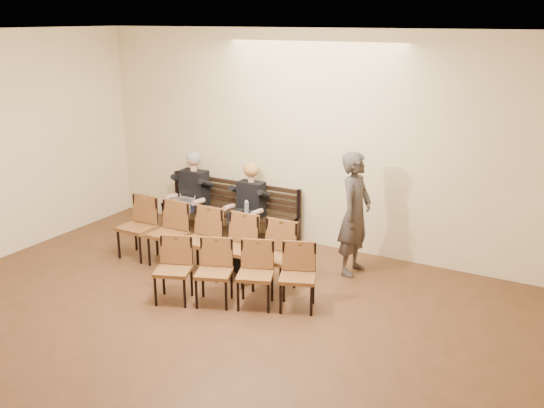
{
  "coord_description": "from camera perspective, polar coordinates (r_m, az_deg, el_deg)",
  "views": [
    {
      "loc": [
        4.1,
        -3.7,
        3.66
      ],
      "look_at": [
        -0.22,
        4.05,
        0.91
      ],
      "focal_mm": 40.0,
      "sensor_mm": 36.0,
      "label": 1
    }
  ],
  "objects": [
    {
      "name": "chair_row_front",
      "position": [
        7.99,
        -3.56,
        -6.63
      ],
      "size": [
        2.14,
        1.21,
        0.87
      ],
      "primitive_type": "cube",
      "rotation": [
        0.0,
        0.0,
        0.37
      ],
      "color": "brown",
      "rests_on": "ground"
    },
    {
      "name": "chair_row_back",
      "position": [
        9.01,
        -6.71,
        -3.54
      ],
      "size": [
        2.98,
        0.55,
        0.97
      ],
      "primitive_type": "cube",
      "rotation": [
        0.0,
        0.0,
        -0.01
      ],
      "color": "brown",
      "rests_on": "ground"
    },
    {
      "name": "seated_man",
      "position": [
        10.73,
        -7.63,
        1.15
      ],
      "size": [
        0.6,
        0.83,
        1.43
      ],
      "primitive_type": null,
      "color": "black",
      "rests_on": "ground"
    },
    {
      "name": "bench",
      "position": [
        10.58,
        -4.1,
        -1.76
      ],
      "size": [
        2.6,
        0.9,
        0.45
      ],
      "primitive_type": "cube",
      "color": "black",
      "rests_on": "ground"
    },
    {
      "name": "laptop",
      "position": [
        10.68,
        -8.33,
        0.21
      ],
      "size": [
        0.36,
        0.3,
        0.24
      ],
      "primitive_type": "cube",
      "rotation": [
        0.0,
        0.0,
        -0.15
      ],
      "color": "silver",
      "rests_on": "bench"
    },
    {
      "name": "seated_woman",
      "position": [
        10.12,
        -2.25,
        -0.18
      ],
      "size": [
        0.55,
        0.76,
        1.27
      ],
      "primitive_type": null,
      "color": "black",
      "rests_on": "ground"
    },
    {
      "name": "bag",
      "position": [
        9.06,
        -2.42,
        -5.75
      ],
      "size": [
        0.39,
        0.31,
        0.25
      ],
      "primitive_type": "cube",
      "rotation": [
        0.0,
        0.0,
        -0.26
      ],
      "color": "black",
      "rests_on": "ground"
    },
    {
      "name": "passerby",
      "position": [
        8.85,
        7.85,
        -0.06
      ],
      "size": [
        0.53,
        0.79,
        2.11
      ],
      "primitive_type": "imported",
      "rotation": [
        0.0,
        0.0,
        1.54
      ],
      "color": "#3C3531",
      "rests_on": "ground"
    },
    {
      "name": "ground",
      "position": [
        6.63,
        -16.34,
        -17.07
      ],
      "size": [
        10.0,
        10.0,
        0.0
      ],
      "primitive_type": "plane",
      "color": "brown",
      "rests_on": "ground"
    },
    {
      "name": "room_walls",
      "position": [
        6.19,
        -13.16,
        6.31
      ],
      "size": [
        8.02,
        10.01,
        3.51
      ],
      "color": "#F8E5B2",
      "rests_on": "ground"
    },
    {
      "name": "water_bottle",
      "position": [
        9.86,
        -2.4,
        -1.05
      ],
      "size": [
        0.09,
        0.09,
        0.24
      ],
      "primitive_type": "cylinder",
      "rotation": [
        0.0,
        0.0,
        0.2
      ],
      "color": "silver",
      "rests_on": "bench"
    }
  ]
}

